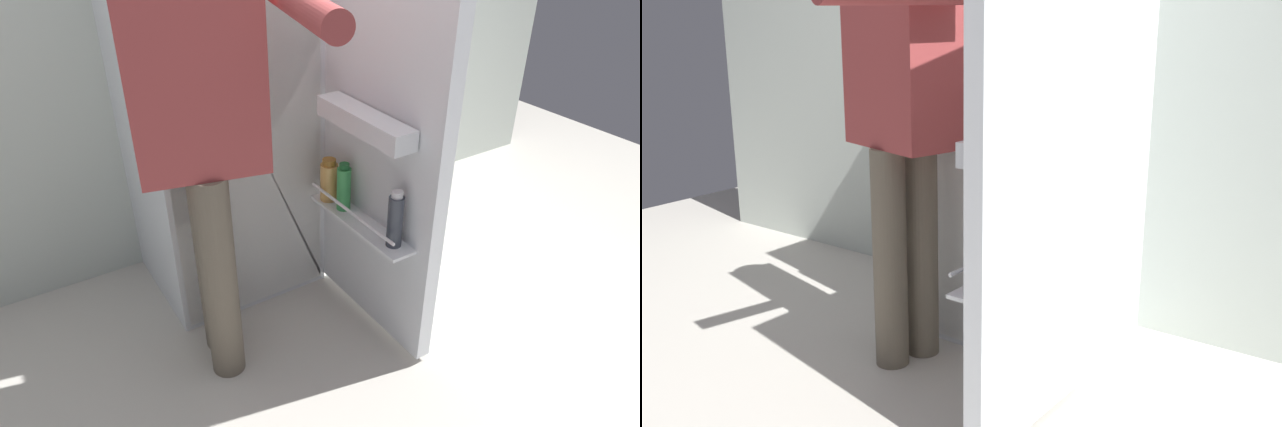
% 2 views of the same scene
% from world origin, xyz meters
% --- Properties ---
extents(ground_plane, '(5.85, 5.85, 0.00)m').
position_xyz_m(ground_plane, '(0.00, 0.00, 0.00)').
color(ground_plane, '#B7B2A8').
extents(kitchen_wall, '(4.40, 0.10, 2.51)m').
position_xyz_m(kitchen_wall, '(0.00, 0.86, 1.25)').
color(kitchen_wall, beige).
rests_on(kitchen_wall, ground_plane).
extents(refrigerator, '(0.72, 1.20, 1.64)m').
position_xyz_m(refrigerator, '(0.03, 0.47, 0.82)').
color(refrigerator, silver).
rests_on(refrigerator, ground_plane).
extents(person, '(0.53, 0.75, 1.59)m').
position_xyz_m(person, '(-0.24, 0.05, 0.95)').
color(person, '#665B4C').
rests_on(person, ground_plane).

